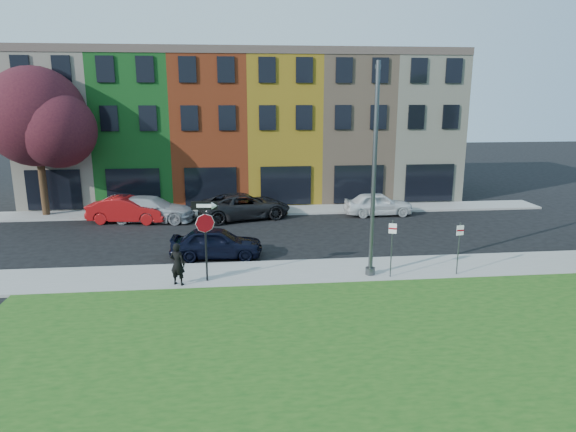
{
  "coord_description": "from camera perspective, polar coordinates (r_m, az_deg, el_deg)",
  "views": [
    {
      "loc": [
        -3.46,
        -17.71,
        7.56
      ],
      "look_at": [
        -1.15,
        4.0,
        2.31
      ],
      "focal_mm": 32.0,
      "sensor_mm": 36.0,
      "label": 1
    }
  ],
  "objects": [
    {
      "name": "parked_car_dark",
      "position": [
        31.71,
        -4.87,
        1.13
      ],
      "size": [
        5.57,
        7.04,
        1.58
      ],
      "primitive_type": "imported",
      "rotation": [
        0.0,
        0.0,
        1.84
      ],
      "color": "black",
      "rests_on": "ground"
    },
    {
      "name": "parked_car_red",
      "position": [
        32.13,
        -17.35,
        0.68
      ],
      "size": [
        3.02,
        5.17,
        1.54
      ],
      "primitive_type": "imported",
      "rotation": [
        0.0,
        0.0,
        1.42
      ],
      "color": "maroon",
      "rests_on": "ground"
    },
    {
      "name": "sedan_near",
      "position": [
        24.3,
        -7.94,
        -2.95
      ],
      "size": [
        2.26,
        4.48,
        1.45
      ],
      "primitive_type": "imported",
      "rotation": [
        0.0,
        0.0,
        1.51
      ],
      "color": "black",
      "rests_on": "ground"
    },
    {
      "name": "stop_sign",
      "position": [
        20.58,
        -9.2,
        -1.0
      ],
      "size": [
        1.05,
        0.15,
        3.3
      ],
      "rotation": [
        0.0,
        0.0,
        -0.11
      ],
      "color": "black",
      "rests_on": "sidewalk_near"
    },
    {
      "name": "man",
      "position": [
        20.81,
        -12.18,
        -5.24
      ],
      "size": [
        0.92,
        0.86,
        1.72
      ],
      "primitive_type": "imported",
      "rotation": [
        0.0,
        0.0,
        2.75
      ],
      "color": "black",
      "rests_on": "sidewalk_near"
    },
    {
      "name": "ground",
      "position": [
        19.56,
        4.64,
        -9.27
      ],
      "size": [
        120.0,
        120.0,
        0.0
      ],
      "primitive_type": "plane",
      "color": "black",
      "rests_on": "ground"
    },
    {
      "name": "parked_car_silver",
      "position": [
        31.94,
        -14.96,
        0.75
      ],
      "size": [
        3.61,
        5.83,
        1.52
      ],
      "primitive_type": "imported",
      "rotation": [
        0.0,
        0.0,
        1.43
      ],
      "color": "#B4B4B9",
      "rests_on": "ground"
    },
    {
      "name": "street_lamp",
      "position": [
        21.14,
        9.54,
        4.96
      ],
      "size": [
        0.95,
        2.52,
        8.66
      ],
      "rotation": [
        0.0,
        0.0,
        -0.27
      ],
      "color": "#46494B",
      "rests_on": "sidewalk_near"
    },
    {
      "name": "tree_purple",
      "position": [
        34.96,
        -26.01,
        9.64
      ],
      "size": [
        7.18,
        6.28,
        9.04
      ],
      "color": "black",
      "rests_on": "sidewalk_far"
    },
    {
      "name": "parked_car_white",
      "position": [
        32.98,
        9.99,
        1.34
      ],
      "size": [
        1.86,
        4.33,
        1.46
      ],
      "primitive_type": "imported",
      "rotation": [
        0.0,
        0.0,
        1.59
      ],
      "color": "white",
      "rests_on": "ground"
    },
    {
      "name": "parking_sign_b",
      "position": [
        22.5,
        18.47,
        -2.81
      ],
      "size": [
        0.32,
        0.1,
        2.23
      ],
      "rotation": [
        0.0,
        0.0,
        0.13
      ],
      "color": "#46494B",
      "rests_on": "sidewalk_near"
    },
    {
      "name": "sidewalk_near",
      "position": [
        22.69,
        8.24,
        -5.93
      ],
      "size": [
        40.0,
        3.0,
        0.12
      ],
      "primitive_type": "cube",
      "color": "gray",
      "rests_on": "ground"
    },
    {
      "name": "rowhouse_block",
      "position": [
        38.99,
        -4.72,
        9.68
      ],
      "size": [
        30.0,
        10.12,
        10.0
      ],
      "color": "beige",
      "rests_on": "ground"
    },
    {
      "name": "parking_sign_a",
      "position": [
        21.45,
        11.47,
        -2.88
      ],
      "size": [
        0.3,
        0.16,
        2.41
      ],
      "rotation": [
        0.0,
        0.0,
        -0.4
      ],
      "color": "#46494B",
      "rests_on": "sidewalk_near"
    },
    {
      "name": "sidewalk_far",
      "position": [
        33.56,
        -5.14,
        0.54
      ],
      "size": [
        40.0,
        2.4,
        0.12
      ],
      "primitive_type": "cube",
      "color": "gray",
      "rests_on": "ground"
    }
  ]
}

